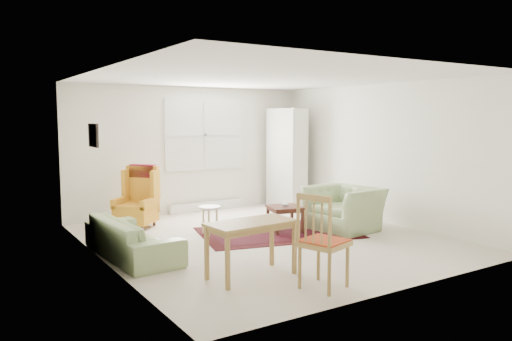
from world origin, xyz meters
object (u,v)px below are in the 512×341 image
cabinet (287,158)px  desk (251,249)px  sofa (132,230)px  armchair (344,204)px  wingback_chair (136,197)px  stool (210,221)px  desk_chair (324,241)px  coffee_table (285,219)px

cabinet → desk: size_ratio=1.97×
sofa → cabinet: size_ratio=0.89×
sofa → armchair: bearing=-98.0°
wingback_chair → sofa: bearing=-63.6°
stool → sofa: bearing=-158.7°
stool → armchair: bearing=-21.7°
cabinet → desk_chair: size_ratio=1.94×
sofa → coffee_table: (2.65, 0.14, -0.16)m
armchair → coffee_table: (-0.94, 0.41, -0.22)m
sofa → wingback_chair: size_ratio=1.72×
sofa → desk: (0.91, -1.59, -0.04)m
wingback_chair → armchair: bearing=12.3°
coffee_table → cabinet: 2.53m
armchair → desk: (-2.67, -1.32, -0.10)m
coffee_table → desk_chair: bearing=-116.8°
stool → desk: desk is taller
wingback_chair → cabinet: (3.43, 0.31, 0.50)m
cabinet → stool: bearing=-158.8°
desk → desk_chair: size_ratio=0.98×
wingback_chair → desk: (0.27, -3.34, -0.20)m
coffee_table → armchair: bearing=-23.8°
sofa → stool: (1.47, 0.57, -0.13)m
cabinet → coffee_table: bearing=-135.1°
stool → desk: (-0.55, -2.17, 0.10)m
sofa → desk_chair: bearing=-153.2°
sofa → desk_chair: (1.38, -2.36, 0.16)m
desk_chair → desk: bearing=13.9°
stool → desk_chair: desk_chair is taller
desk → desk_chair: (0.47, -0.76, 0.20)m
armchair → desk_chair: size_ratio=1.04×
wingback_chair → stool: bearing=-8.4°
sofa → coffee_table: 2.66m
sofa → stool: size_ratio=3.86×
sofa → stool: bearing=-72.4°
sofa → desk_chair: 2.74m
coffee_table → desk: (-1.73, -1.74, 0.12)m
coffee_table → stool: stool is taller
cabinet → armchair: bearing=-110.2°
wingback_chair → coffee_table: 2.59m
stool → cabinet: (2.61, 1.49, 0.80)m
armchair → desk: bearing=-71.2°
armchair → desk_chair: bearing=-54.1°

